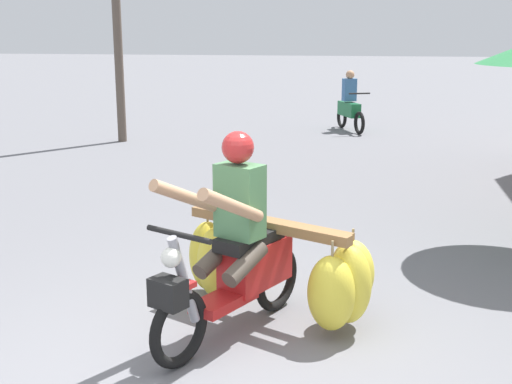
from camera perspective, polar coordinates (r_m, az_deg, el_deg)
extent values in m
torus|color=black|center=(4.73, -6.60, -11.59)|extent=(0.31, 0.54, 0.56)
torus|color=black|center=(5.59, 1.78, -7.40)|extent=(0.31, 0.54, 0.56)
cube|color=red|center=(5.06, -2.74, -9.28)|extent=(0.46, 0.61, 0.08)
cube|color=red|center=(5.29, -0.04, -6.12)|extent=(0.53, 0.70, 0.36)
cube|color=black|center=(5.15, -0.57, -4.06)|extent=(0.49, 0.65, 0.10)
cylinder|color=gray|center=(4.63, -6.21, -7.54)|extent=(0.19, 0.29, 0.69)
cylinder|color=black|center=(4.49, -6.66, -3.64)|extent=(0.52, 0.28, 0.04)
sphere|color=silver|center=(4.48, -7.31, -5.59)|extent=(0.14, 0.14, 0.14)
cube|color=black|center=(4.54, -7.56, -8.58)|extent=(0.29, 0.25, 0.20)
cube|color=red|center=(4.61, -6.70, -8.21)|extent=(0.21, 0.30, 0.04)
cube|color=olive|center=(5.31, 0.91, -2.84)|extent=(1.40, 0.74, 0.08)
cube|color=olive|center=(5.47, 1.99, -2.70)|extent=(1.25, 0.65, 0.06)
ellipsoid|color=yellow|center=(5.06, 6.47, -8.61)|extent=(0.50, 0.49, 0.58)
cylinder|color=#998459|center=(4.94, 6.57, -5.00)|extent=(0.02, 0.02, 0.15)
ellipsoid|color=yellow|center=(5.35, 8.22, -6.90)|extent=(0.44, 0.42, 0.54)
cylinder|color=#998459|center=(5.25, 8.33, -3.80)|extent=(0.02, 0.02, 0.12)
ellipsoid|color=gold|center=(5.93, -4.12, -5.49)|extent=(0.48, 0.47, 0.63)
cylinder|color=#998459|center=(5.82, -4.18, -2.11)|extent=(0.02, 0.02, 0.16)
ellipsoid|color=yellow|center=(5.77, -3.33, -6.10)|extent=(0.51, 0.51, 0.64)
cylinder|color=#998459|center=(5.66, -3.38, -2.63)|extent=(0.02, 0.02, 0.17)
ellipsoid|color=yellow|center=(5.17, 7.96, -7.87)|extent=(0.44, 0.42, 0.62)
cylinder|color=#998459|center=(5.06, 8.08, -4.35)|extent=(0.02, 0.02, 0.11)
cube|color=#4C7F51|center=(4.97, -1.40, -0.78)|extent=(0.40, 0.35, 0.56)
sphere|color=#B22626|center=(4.87, -1.57, 3.85)|extent=(0.24, 0.24, 0.24)
cylinder|color=tan|center=(4.58, -2.04, -1.21)|extent=(0.35, 0.70, 0.39)
cylinder|color=tan|center=(4.82, -5.70, -0.50)|extent=(0.44, 0.67, 0.39)
cylinder|color=#4C4238|center=(4.92, -0.92, -6.15)|extent=(0.31, 0.45, 0.27)
cylinder|color=#4C4238|center=(5.09, -3.45, -5.51)|extent=(0.31, 0.45, 0.27)
torus|color=black|center=(15.26, 8.86, 5.87)|extent=(0.29, 0.51, 0.52)
torus|color=black|center=(16.28, 7.37, 6.40)|extent=(0.29, 0.51, 0.52)
cube|color=#196638|center=(15.83, 7.99, 7.05)|extent=(0.59, 0.92, 0.32)
cylinder|color=black|center=(15.24, 8.88, 8.35)|extent=(0.47, 0.24, 0.04)
cube|color=#386699|center=(15.81, 8.01, 8.68)|extent=(0.36, 0.31, 0.52)
sphere|color=tan|center=(15.76, 8.08, 9.94)|extent=(0.20, 0.20, 0.20)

